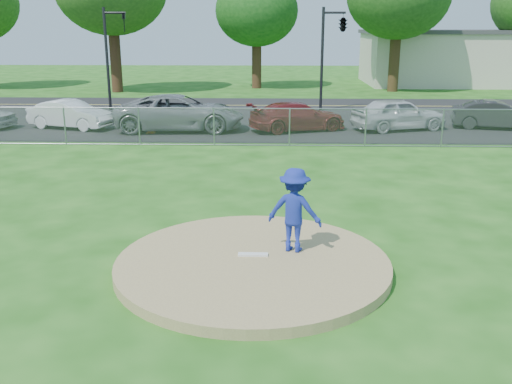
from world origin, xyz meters
TOP-DOWN VIEW (x-y plane):
  - ground at (0.00, 10.00)m, footprint 120.00×120.00m
  - pitchers_mound at (0.00, 0.00)m, footprint 5.40×5.40m
  - pitching_rubber at (0.00, 0.20)m, footprint 0.60×0.15m
  - chain_link_fence at (0.00, 12.00)m, footprint 40.00×0.06m
  - parking_lot at (0.00, 16.50)m, footprint 50.00×8.00m
  - street at (0.00, 24.00)m, footprint 60.00×7.00m
  - commercial_building at (16.00, 38.00)m, footprint 16.40×9.40m
  - tree_center at (-1.00, 34.00)m, footprint 6.16×6.16m
  - traffic_signal_left at (-8.76, 22.00)m, footprint 1.28×0.20m
  - traffic_signal_center at (3.97, 22.00)m, footprint 1.42×2.48m
  - pitcher at (0.82, 0.52)m, footprint 1.25×0.94m
  - traffic_cone at (-5.12, 14.68)m, footprint 0.35×0.35m
  - parked_car_white at (-9.10, 15.76)m, footprint 4.17×2.45m
  - parked_car_gray at (-3.92, 15.41)m, footprint 5.94×2.98m
  - parked_car_darkred at (1.45, 15.49)m, footprint 4.80×3.27m
  - parked_car_pearl at (6.08, 15.82)m, footprint 4.63×2.97m
  - parked_car_charcoal at (10.67, 16.32)m, footprint 4.10×2.21m

SIDE VIEW (x-z plane):
  - ground at x=0.00m, z-range 0.00..0.00m
  - street at x=0.00m, z-range 0.00..0.01m
  - parking_lot at x=0.00m, z-range 0.00..0.01m
  - pitchers_mound at x=0.00m, z-range 0.00..0.20m
  - pitching_rubber at x=0.00m, z-range 0.20..0.24m
  - traffic_cone at x=-5.12m, z-range 0.01..0.68m
  - parked_car_charcoal at x=10.67m, z-range 0.01..1.29m
  - parked_car_darkred at x=1.45m, z-range 0.01..1.30m
  - parked_car_white at x=-9.10m, z-range 0.01..1.31m
  - parked_car_pearl at x=6.08m, z-range 0.01..1.48m
  - chain_link_fence at x=0.00m, z-range 0.00..1.50m
  - parked_car_gray at x=-3.92m, z-range 0.01..1.62m
  - pitcher at x=0.82m, z-range 0.20..1.92m
  - commercial_building at x=16.00m, z-range 0.01..4.31m
  - traffic_signal_left at x=-8.76m, z-range 0.56..6.16m
  - traffic_signal_center at x=3.97m, z-range 1.81..7.41m
  - tree_center at x=-1.00m, z-range 1.55..11.39m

